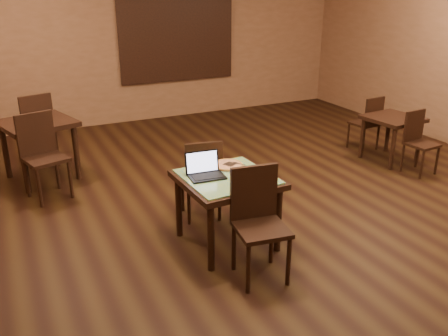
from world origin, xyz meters
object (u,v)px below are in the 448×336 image
other_table_a (392,124)px  tiled_table (227,185)px  other_table_b_chair_near (42,151)px  chair_main_far (202,175)px  other_table_b_chair_far (36,125)px  other_table_b (38,131)px  other_table_a_chair_far (368,120)px  laptop (205,170)px  other_table_a_chair_near (418,138)px  pizza_pan (227,166)px  chair_main_near (258,216)px

other_table_a → tiled_table: bearing=-166.7°
other_table_b_chair_near → tiled_table: bearing=-69.2°
other_table_a → chair_main_far: bearing=-176.6°
tiled_table → other_table_a: 3.56m
other_table_b_chair_near → other_table_b_chair_far: 1.26m
other_table_b → other_table_b_chair_near: other_table_b_chair_near is taller
other_table_a_chair_far → laptop: bearing=18.1°
other_table_a → other_table_b_chair_near: bearing=163.5°
tiled_table → other_table_b_chair_near: (-1.57, 2.09, -0.05)m
other_table_b → other_table_b_chair_far: (0.03, 0.63, -0.08)m
other_table_a_chair_near → other_table_b_chair_far: other_table_b_chair_far is taller
laptop → pizza_pan: laptop is taller
pizza_pan → tiled_table: bearing=-116.6°
pizza_pan → other_table_a_chair_far: other_table_a_chair_far is taller
laptop → other_table_a_chair_near: 3.61m
other_table_a_chair_near → other_table_a_chair_far: (0.02, 1.04, 0.00)m
chair_main_far → other_table_b_chair_far: 3.12m
other_table_b_chair_far → other_table_a_chair_far: bearing=145.1°
other_table_a_chair_far → other_table_b_chair_near: size_ratio=0.83×
other_table_a_chair_far → other_table_b_chair_near: bearing=-10.5°
pizza_pan → other_table_a: 3.38m
chair_main_far → other_table_a_chair_near: size_ratio=1.08×
chair_main_near → pizza_pan: (0.11, 0.85, 0.18)m
tiled_table → other_table_a_chair_far: (3.37, 1.69, -0.16)m
laptop → tiled_table: bearing=-22.7°
chair_main_near → other_table_a_chair_far: (3.36, 2.30, -0.08)m
pizza_pan → other_table_b_chair_far: other_table_b_chair_far is taller
tiled_table → other_table_b: 3.13m
other_table_a_chair_far → other_table_b: (-4.91, 1.04, 0.19)m
pizza_pan → laptop: bearing=-157.2°
other_table_b_chair_far → tiled_table: bearing=98.2°
chair_main_near → pizza_pan: 0.87m
other_table_a_chair_far → other_table_b: other_table_a_chair_far is taller
chair_main_far → other_table_b_chair_near: other_table_b_chair_near is taller
other_table_b → tiled_table: bearing=-76.6°
chair_main_far → other_table_a_chair_far: chair_main_far is taller
chair_main_near → pizza_pan: chair_main_near is taller
tiled_table → laptop: 0.28m
tiled_table → laptop: (-0.20, 0.11, 0.17)m
other_table_b → other_table_a_chair_near: bearing=-39.0°
other_table_b_chair_near → other_table_a_chair_far: bearing=-20.7°
other_table_a → other_table_b_chair_near: 5.01m
tiled_table → other_table_a: size_ratio=1.19×
tiled_table → other_table_b_chair_far: size_ratio=0.89×
chair_main_near → other_table_b_chair_far: size_ratio=0.97×
chair_main_far → other_table_b_chair_far: size_ratio=0.90×
tiled_table → chair_main_near: size_ratio=0.92×
laptop → other_table_b_chair_near: bearing=129.6°
laptop → other_table_a_chair_near: (3.56, 0.54, -0.32)m
chair_main_near → other_table_b: size_ratio=0.95×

